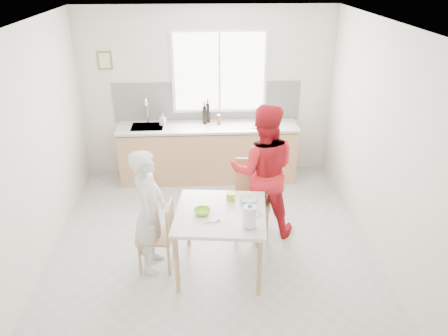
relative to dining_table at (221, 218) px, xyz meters
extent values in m
plane|color=#B7B7B2|center=(-0.09, 0.41, -0.69)|extent=(4.50, 4.50, 0.00)
plane|color=silver|center=(-0.09, 2.66, 0.66)|extent=(4.00, 0.00, 4.00)
plane|color=silver|center=(-0.09, -1.84, 0.66)|extent=(4.00, 0.00, 4.00)
plane|color=silver|center=(-2.09, 0.41, 0.66)|extent=(0.00, 4.50, 4.50)
plane|color=silver|center=(1.91, 0.41, 0.66)|extent=(0.00, 4.50, 4.50)
plane|color=white|center=(-0.09, 0.41, 2.01)|extent=(4.50, 4.50, 0.00)
cube|color=white|center=(0.11, 2.65, 1.01)|extent=(1.50, 0.03, 1.30)
cube|color=white|center=(0.11, 2.63, 1.01)|extent=(1.40, 0.02, 1.20)
cube|color=white|center=(0.11, 2.62, 1.01)|extent=(0.03, 0.03, 1.20)
cube|color=white|center=(-0.09, 2.65, 0.54)|extent=(3.00, 0.02, 0.65)
cube|color=#59873D|center=(-1.64, 2.65, 1.21)|extent=(0.22, 0.02, 0.28)
cube|color=beige|center=(-1.64, 2.64, 1.21)|extent=(0.16, 0.01, 0.22)
cube|color=tan|center=(-0.09, 2.36, -0.26)|extent=(2.80, 0.60, 0.86)
cube|color=#3F3326|center=(-0.09, 2.36, -0.64)|extent=(2.80, 0.54, 0.10)
cube|color=silver|center=(-0.09, 2.36, 0.21)|extent=(2.84, 0.64, 0.04)
cube|color=#A5A5AA|center=(-1.04, 2.36, 0.22)|extent=(0.50, 0.40, 0.03)
cylinder|color=silver|center=(-1.04, 2.52, 0.41)|extent=(0.02, 0.02, 0.36)
torus|color=silver|center=(-1.04, 2.45, 0.59)|extent=(0.02, 0.18, 0.18)
cube|color=silver|center=(0.00, 0.00, 0.06)|extent=(1.10, 1.10, 0.04)
cylinder|color=tan|center=(-0.48, -0.39, -0.33)|extent=(0.05, 0.05, 0.71)
cylinder|color=tan|center=(-0.39, 0.48, -0.33)|extent=(0.05, 0.05, 0.71)
cylinder|color=tan|center=(0.39, -0.48, -0.33)|extent=(0.05, 0.05, 0.71)
cylinder|color=tan|center=(0.48, 0.39, -0.33)|extent=(0.05, 0.05, 0.71)
cube|color=tan|center=(-0.75, 0.09, -0.27)|extent=(0.43, 0.43, 0.04)
cube|color=tan|center=(-0.57, 0.07, -0.05)|extent=(0.07, 0.37, 0.41)
cylinder|color=tan|center=(-0.89, 0.27, -0.49)|extent=(0.03, 0.03, 0.40)
cylinder|color=tan|center=(-0.93, -0.06, -0.49)|extent=(0.03, 0.03, 0.40)
cylinder|color=tan|center=(-0.56, 0.23, -0.49)|extent=(0.03, 0.03, 0.40)
cylinder|color=tan|center=(-0.60, -0.10, -0.49)|extent=(0.03, 0.03, 0.40)
cube|color=tan|center=(0.43, 0.71, -0.20)|extent=(0.51, 0.51, 0.04)
cube|color=tan|center=(0.46, 0.91, 0.07)|extent=(0.44, 0.08, 0.48)
cylinder|color=tan|center=(0.21, 0.53, -0.45)|extent=(0.04, 0.04, 0.47)
cylinder|color=tan|center=(0.61, 0.49, -0.45)|extent=(0.04, 0.04, 0.47)
cylinder|color=tan|center=(0.26, 0.92, -0.45)|extent=(0.04, 0.04, 0.47)
cylinder|color=tan|center=(0.65, 0.88, -0.45)|extent=(0.04, 0.04, 0.47)
imported|color=silver|center=(-0.79, 0.09, 0.06)|extent=(0.42, 0.58, 1.49)
imported|color=red|center=(0.57, 0.76, 0.19)|extent=(0.92, 0.76, 1.76)
imported|color=#89D932|center=(-0.20, -0.03, 0.11)|extent=(0.20, 0.20, 0.06)
imported|color=silver|center=(0.33, 0.21, 0.10)|extent=(0.23, 0.23, 0.05)
cylinder|color=white|center=(0.29, -0.31, 0.21)|extent=(0.14, 0.14, 0.23)
cylinder|color=blue|center=(0.29, -0.31, 0.33)|extent=(0.05, 0.05, 0.03)
torus|color=white|center=(0.36, -0.31, 0.23)|extent=(0.11, 0.03, 0.11)
cube|color=#9ECE2F|center=(0.13, 0.27, 0.12)|extent=(0.11, 0.11, 0.09)
cylinder|color=#A5A5AA|center=(-0.10, -0.21, 0.09)|extent=(0.16, 0.05, 0.01)
cube|color=#6DB62A|center=(0.79, 2.25, 0.24)|extent=(0.42, 0.36, 0.01)
cylinder|color=black|center=(-0.09, 2.52, 0.39)|extent=(0.07, 0.07, 0.32)
cylinder|color=black|center=(-0.14, 2.44, 0.38)|extent=(0.07, 0.07, 0.30)
cylinder|color=brown|center=(0.09, 2.41, 0.31)|extent=(0.06, 0.06, 0.16)
imported|color=#999999|center=(-0.80, 2.43, 0.32)|extent=(0.10, 0.11, 0.18)
camera|label=1|loc=(-0.18, -4.14, 2.62)|focal=35.00mm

